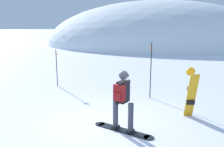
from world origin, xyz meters
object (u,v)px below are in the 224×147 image
object	(u,v)px
spare_snowboard	(191,93)
piste_marker_near	(151,67)
piste_marker_far	(57,65)
snowboarder_main	(123,100)

from	to	relation	value
spare_snowboard	piste_marker_near	size ratio (longest dim) A/B	0.71
piste_marker_near	piste_marker_far	size ratio (longest dim) A/B	1.26
piste_marker_near	spare_snowboard	bearing A→B (deg)	-65.56
piste_marker_far	snowboarder_main	bearing A→B (deg)	-59.06
piste_marker_far	spare_snowboard	bearing A→B (deg)	-37.44
spare_snowboard	piste_marker_far	size ratio (longest dim) A/B	0.89
piste_marker_far	piste_marker_near	bearing A→B (deg)	-23.96
spare_snowboard	snowboarder_main	bearing A→B (deg)	-156.24
snowboarder_main	spare_snowboard	size ratio (longest dim) A/B	1.07
snowboarder_main	spare_snowboard	world-z (taller)	snowboarder_main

